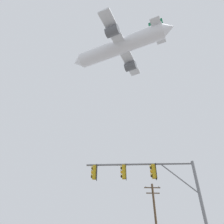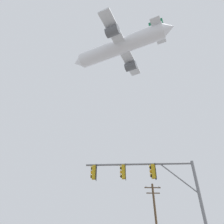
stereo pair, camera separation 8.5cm
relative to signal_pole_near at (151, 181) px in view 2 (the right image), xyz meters
name	(u,v)px [view 2 (the right image)]	position (x,y,z in m)	size (l,w,h in m)	color
signal_pole_near	(151,181)	(0.00, 0.00, 0.00)	(7.37, 0.96, 6.01)	slate
utility_pole	(155,214)	(3.57, 14.64, -0.39)	(2.20, 0.28, 8.07)	brown
airplane	(120,47)	(0.47, 21.55, 40.47)	(27.25, 21.04, 7.89)	white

